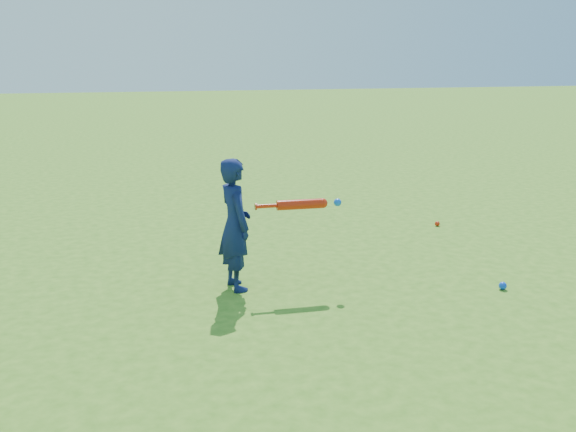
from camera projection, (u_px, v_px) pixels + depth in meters
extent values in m
plane|color=#3E741B|center=(276.00, 265.00, 6.68)|extent=(80.00, 80.00, 0.00)
imported|color=#101A4B|center=(235.00, 225.00, 5.87)|extent=(0.35, 0.48, 1.23)
sphere|color=red|center=(437.00, 224.00, 8.26)|extent=(0.06, 0.06, 0.06)
sphere|color=blue|center=(503.00, 286.00, 5.96)|extent=(0.07, 0.07, 0.07)
cylinder|color=red|center=(256.00, 207.00, 5.83)|extent=(0.02, 0.06, 0.06)
cylinder|color=red|center=(267.00, 206.00, 5.85)|extent=(0.21, 0.05, 0.04)
cylinder|color=red|center=(300.00, 204.00, 5.92)|extent=(0.44, 0.12, 0.09)
sphere|color=red|center=(323.00, 203.00, 5.97)|extent=(0.09, 0.09, 0.09)
sphere|color=blue|center=(338.00, 202.00, 6.00)|extent=(0.07, 0.07, 0.07)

